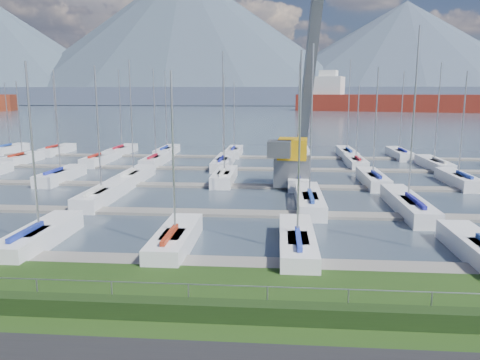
# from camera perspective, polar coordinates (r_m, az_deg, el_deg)

# --- Properties ---
(path) EXTENTS (160.00, 2.00, 0.04)m
(path) POSITION_cam_1_polar(r_m,az_deg,el_deg) (16.01, -4.64, -20.81)
(path) COLOR black
(path) RESTS_ON grass
(water) EXTENTS (800.00, 540.00, 0.20)m
(water) POSITION_cam_1_polar(r_m,az_deg,el_deg) (276.63, 4.20, 8.76)
(water) COLOR #3A4755
(hedge) EXTENTS (80.00, 0.70, 0.70)m
(hedge) POSITION_cam_1_polar(r_m,az_deg,el_deg) (18.10, -3.29, -15.63)
(hedge) COLOR black
(hedge) RESTS_ON grass
(fence) EXTENTS (80.00, 0.04, 0.04)m
(fence) POSITION_cam_1_polar(r_m,az_deg,el_deg) (18.11, -3.14, -12.66)
(fence) COLOR gray
(fence) RESTS_ON grass
(foothill) EXTENTS (900.00, 80.00, 12.00)m
(foothill) POSITION_cam_1_polar(r_m,az_deg,el_deg) (346.49, 4.31, 10.18)
(foothill) COLOR #49536B
(foothill) RESTS_ON water
(mountains) EXTENTS (1190.00, 360.00, 115.00)m
(mountains) POSITION_cam_1_polar(r_m,az_deg,el_deg) (422.87, 5.50, 15.76)
(mountains) COLOR #3E465B
(mountains) RESTS_ON water
(docks) EXTENTS (90.00, 41.60, 0.25)m
(docks) POSITION_cam_1_polar(r_m,az_deg,el_deg) (43.39, 1.49, -0.79)
(docks) COLOR slate
(docks) RESTS_ON water
(crane) EXTENTS (5.13, 13.30, 22.35)m
(crane) POSITION_cam_1_polar(r_m,az_deg,el_deg) (44.27, 7.02, 6.61)
(crane) COLOR slate
(crane) RESTS_ON water
(cargo_ship_mid) EXTENTS (94.14, 43.41, 21.50)m
(cargo_ship_mid) POSITION_cam_1_polar(r_m,az_deg,el_deg) (233.14, 17.52, 8.95)
(cargo_ship_mid) COLOR maroon
(cargo_ship_mid) RESTS_ON water
(sailboat_fleet) EXTENTS (75.88, 49.03, 13.53)m
(sailboat_fleet) POSITION_cam_1_polar(r_m,az_deg,el_deg) (45.41, -0.71, 6.89)
(sailboat_fleet) COLOR white
(sailboat_fleet) RESTS_ON water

